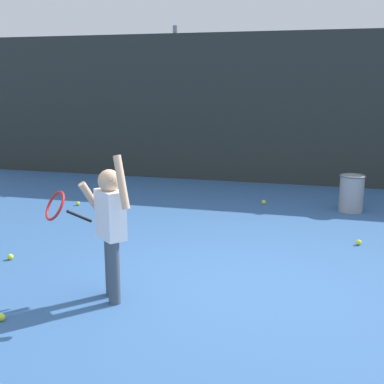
{
  "coord_description": "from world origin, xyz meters",
  "views": [
    {
      "loc": [
        0.79,
        -4.47,
        1.96
      ],
      "look_at": [
        -0.52,
        0.34,
        0.85
      ],
      "focal_mm": 47.16,
      "sensor_mm": 36.0,
      "label": 1
    }
  ],
  "objects_px": {
    "tennis_ball_0": "(359,242)",
    "tennis_ball_1": "(10,257)",
    "tennis_player": "(108,223)",
    "tennis_ball_3": "(78,203)",
    "tennis_ball_2": "(264,202)",
    "ball_hopper": "(352,193)",
    "tennis_ball_4": "(1,317)"
  },
  "relations": [
    {
      "from": "tennis_ball_0",
      "to": "tennis_ball_3",
      "type": "distance_m",
      "value": 4.33
    },
    {
      "from": "tennis_ball_1",
      "to": "tennis_ball_3",
      "type": "xyz_separation_m",
      "value": [
        -0.45,
        2.45,
        0.0
      ]
    },
    {
      "from": "tennis_ball_0",
      "to": "tennis_ball_1",
      "type": "xyz_separation_m",
      "value": [
        -3.78,
        -1.56,
        0.0
      ]
    },
    {
      "from": "tennis_player",
      "to": "tennis_ball_4",
      "type": "height_order",
      "value": "tennis_player"
    },
    {
      "from": "tennis_ball_0",
      "to": "tennis_ball_1",
      "type": "bearing_deg",
      "value": -157.63
    },
    {
      "from": "ball_hopper",
      "to": "tennis_ball_4",
      "type": "relative_size",
      "value": 8.52
    },
    {
      "from": "tennis_ball_2",
      "to": "tennis_ball_3",
      "type": "height_order",
      "value": "same"
    },
    {
      "from": "tennis_ball_1",
      "to": "tennis_ball_4",
      "type": "distance_m",
      "value": 1.53
    },
    {
      "from": "ball_hopper",
      "to": "tennis_ball_2",
      "type": "height_order",
      "value": "ball_hopper"
    },
    {
      "from": "tennis_ball_1",
      "to": "tennis_ball_0",
      "type": "bearing_deg",
      "value": 22.37
    },
    {
      "from": "tennis_player",
      "to": "tennis_ball_0",
      "type": "xyz_separation_m",
      "value": [
        2.27,
        2.21,
        -0.69
      ]
    },
    {
      "from": "tennis_player",
      "to": "tennis_ball_3",
      "type": "xyz_separation_m",
      "value": [
        -1.96,
        3.1,
        -0.69
      ]
    },
    {
      "from": "tennis_ball_4",
      "to": "tennis_ball_0",
      "type": "bearing_deg",
      "value": 43.81
    },
    {
      "from": "tennis_ball_3",
      "to": "tennis_ball_4",
      "type": "distance_m",
      "value": 3.95
    },
    {
      "from": "tennis_ball_3",
      "to": "tennis_ball_1",
      "type": "bearing_deg",
      "value": -79.55
    },
    {
      "from": "tennis_ball_0",
      "to": "tennis_player",
      "type": "bearing_deg",
      "value": -135.77
    },
    {
      "from": "tennis_player",
      "to": "tennis_ball_4",
      "type": "xyz_separation_m",
      "value": [
        -0.7,
        -0.64,
        -0.69
      ]
    },
    {
      "from": "tennis_player",
      "to": "tennis_ball_2",
      "type": "height_order",
      "value": "tennis_player"
    },
    {
      "from": "ball_hopper",
      "to": "tennis_ball_4",
      "type": "height_order",
      "value": "ball_hopper"
    },
    {
      "from": "tennis_player",
      "to": "ball_hopper",
      "type": "relative_size",
      "value": 2.4
    },
    {
      "from": "tennis_ball_2",
      "to": "tennis_ball_3",
      "type": "xyz_separation_m",
      "value": [
        -2.86,
        -0.88,
        0.0
      ]
    },
    {
      "from": "tennis_player",
      "to": "tennis_ball_0",
      "type": "relative_size",
      "value": 20.46
    },
    {
      "from": "tennis_ball_1",
      "to": "tennis_ball_2",
      "type": "distance_m",
      "value": 4.1
    },
    {
      "from": "tennis_ball_2",
      "to": "tennis_ball_3",
      "type": "relative_size",
      "value": 1.0
    },
    {
      "from": "ball_hopper",
      "to": "tennis_ball_2",
      "type": "bearing_deg",
      "value": 175.52
    },
    {
      "from": "ball_hopper",
      "to": "tennis_ball_0",
      "type": "distance_m",
      "value": 1.68
    },
    {
      "from": "tennis_player",
      "to": "tennis_ball_1",
      "type": "relative_size",
      "value": 20.46
    },
    {
      "from": "ball_hopper",
      "to": "tennis_ball_4",
      "type": "xyz_separation_m",
      "value": [
        -2.93,
        -4.52,
        -0.26
      ]
    },
    {
      "from": "tennis_ball_1",
      "to": "tennis_ball_3",
      "type": "relative_size",
      "value": 1.0
    },
    {
      "from": "tennis_ball_3",
      "to": "tennis_ball_4",
      "type": "relative_size",
      "value": 1.0
    },
    {
      "from": "tennis_player",
      "to": "tennis_ball_1",
      "type": "xyz_separation_m",
      "value": [
        -1.51,
        0.66,
        -0.69
      ]
    },
    {
      "from": "tennis_player",
      "to": "tennis_ball_3",
      "type": "bearing_deg",
      "value": 161.91
    }
  ]
}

